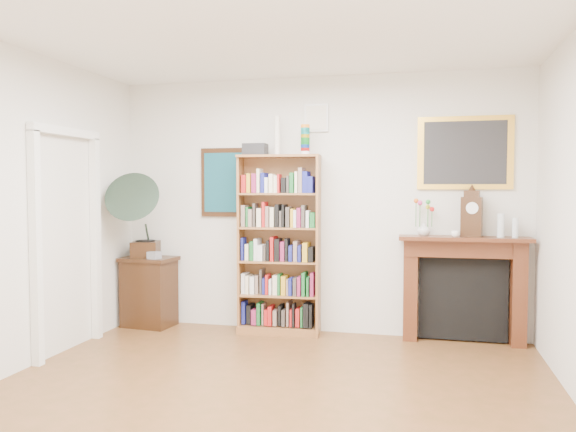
{
  "coord_description": "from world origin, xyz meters",
  "views": [
    {
      "loc": [
        1.14,
        -3.57,
        1.6
      ],
      "look_at": [
        -0.11,
        1.6,
        1.32
      ],
      "focal_mm": 35.0,
      "sensor_mm": 36.0,
      "label": 1
    }
  ],
  "objects_px": {
    "flower_vase": "(424,229)",
    "bottle_left": "(501,225)",
    "gramophone": "(138,211)",
    "cd_stack": "(154,255)",
    "bookshelf": "(279,234)",
    "mantel_clock": "(472,215)",
    "teacup": "(455,234)",
    "bottle_right": "(515,228)",
    "fireplace": "(463,280)",
    "side_cabinet": "(149,292)"
  },
  "relations": [
    {
      "from": "flower_vase",
      "to": "bottle_left",
      "type": "relative_size",
      "value": 0.59
    },
    {
      "from": "gramophone",
      "to": "cd_stack",
      "type": "bearing_deg",
      "value": -5.38
    },
    {
      "from": "bookshelf",
      "to": "mantel_clock",
      "type": "bearing_deg",
      "value": -3.8
    },
    {
      "from": "mantel_clock",
      "to": "teacup",
      "type": "distance_m",
      "value": 0.26
    },
    {
      "from": "bottle_right",
      "to": "fireplace",
      "type": "bearing_deg",
      "value": 173.77
    },
    {
      "from": "side_cabinet",
      "to": "cd_stack",
      "type": "height_order",
      "value": "cd_stack"
    },
    {
      "from": "bookshelf",
      "to": "flower_vase",
      "type": "bearing_deg",
      "value": -3.4
    },
    {
      "from": "side_cabinet",
      "to": "bottle_left",
      "type": "distance_m",
      "value": 3.89
    },
    {
      "from": "teacup",
      "to": "bottle_right",
      "type": "height_order",
      "value": "bottle_right"
    },
    {
      "from": "gramophone",
      "to": "teacup",
      "type": "distance_m",
      "value": 3.42
    },
    {
      "from": "side_cabinet",
      "to": "mantel_clock",
      "type": "bearing_deg",
      "value": 7.08
    },
    {
      "from": "flower_vase",
      "to": "bottle_right",
      "type": "height_order",
      "value": "bottle_right"
    },
    {
      "from": "cd_stack",
      "to": "flower_vase",
      "type": "distance_m",
      "value": 2.95
    },
    {
      "from": "gramophone",
      "to": "bottle_right",
      "type": "relative_size",
      "value": 4.79
    },
    {
      "from": "flower_vase",
      "to": "teacup",
      "type": "xyz_separation_m",
      "value": [
        0.31,
        -0.08,
        -0.04
      ]
    },
    {
      "from": "cd_stack",
      "to": "mantel_clock",
      "type": "distance_m",
      "value": 3.44
    },
    {
      "from": "side_cabinet",
      "to": "flower_vase",
      "type": "relative_size",
      "value": 5.6
    },
    {
      "from": "cd_stack",
      "to": "mantel_clock",
      "type": "bearing_deg",
      "value": 3.53
    },
    {
      "from": "flower_vase",
      "to": "side_cabinet",
      "type": "bearing_deg",
      "value": -178.3
    },
    {
      "from": "mantel_clock",
      "to": "bottle_right",
      "type": "height_order",
      "value": "mantel_clock"
    },
    {
      "from": "side_cabinet",
      "to": "fireplace",
      "type": "xyz_separation_m",
      "value": [
        3.46,
        0.14,
        0.24
      ]
    },
    {
      "from": "bookshelf",
      "to": "flower_vase",
      "type": "height_order",
      "value": "bookshelf"
    },
    {
      "from": "mantel_clock",
      "to": "bottle_left",
      "type": "relative_size",
      "value": 1.94
    },
    {
      "from": "fireplace",
      "to": "bottle_right",
      "type": "height_order",
      "value": "bottle_right"
    },
    {
      "from": "fireplace",
      "to": "bottle_right",
      "type": "relative_size",
      "value": 6.53
    },
    {
      "from": "mantel_clock",
      "to": "fireplace",
      "type": "bearing_deg",
      "value": 157.57
    },
    {
      "from": "fireplace",
      "to": "teacup",
      "type": "relative_size",
      "value": 16.43
    },
    {
      "from": "bottle_right",
      "to": "teacup",
      "type": "bearing_deg",
      "value": -172.97
    },
    {
      "from": "side_cabinet",
      "to": "bottle_left",
      "type": "height_order",
      "value": "bottle_left"
    },
    {
      "from": "bookshelf",
      "to": "bottle_left",
      "type": "height_order",
      "value": "bookshelf"
    },
    {
      "from": "gramophone",
      "to": "flower_vase",
      "type": "bearing_deg",
      "value": -10.59
    },
    {
      "from": "bottle_left",
      "to": "flower_vase",
      "type": "bearing_deg",
      "value": 179.15
    },
    {
      "from": "bookshelf",
      "to": "mantel_clock",
      "type": "distance_m",
      "value": 2.01
    },
    {
      "from": "teacup",
      "to": "fireplace",
      "type": "bearing_deg",
      "value": 52.93
    },
    {
      "from": "fireplace",
      "to": "flower_vase",
      "type": "height_order",
      "value": "flower_vase"
    },
    {
      "from": "fireplace",
      "to": "cd_stack",
      "type": "relative_size",
      "value": 10.88
    },
    {
      "from": "gramophone",
      "to": "flower_vase",
      "type": "height_order",
      "value": "gramophone"
    },
    {
      "from": "bookshelf",
      "to": "side_cabinet",
      "type": "distance_m",
      "value": 1.68
    },
    {
      "from": "cd_stack",
      "to": "teacup",
      "type": "bearing_deg",
      "value": 2.35
    },
    {
      "from": "cd_stack",
      "to": "bottle_left",
      "type": "bearing_deg",
      "value": 3.12
    },
    {
      "from": "bookshelf",
      "to": "bottle_right",
      "type": "bearing_deg",
      "value": -4.12
    },
    {
      "from": "bookshelf",
      "to": "side_cabinet",
      "type": "relative_size",
      "value": 2.81
    },
    {
      "from": "fireplace",
      "to": "bottle_left",
      "type": "height_order",
      "value": "bottle_left"
    },
    {
      "from": "mantel_clock",
      "to": "bottle_right",
      "type": "xyz_separation_m",
      "value": [
        0.42,
        -0.01,
        -0.13
      ]
    },
    {
      "from": "fireplace",
      "to": "bottle_right",
      "type": "bearing_deg",
      "value": -7.71
    },
    {
      "from": "flower_vase",
      "to": "bottle_right",
      "type": "xyz_separation_m",
      "value": [
        0.88,
        -0.01,
        0.03
      ]
    },
    {
      "from": "gramophone",
      "to": "bottle_right",
      "type": "xyz_separation_m",
      "value": [
        3.99,
        0.23,
        -0.14
      ]
    },
    {
      "from": "gramophone",
      "to": "mantel_clock",
      "type": "xyz_separation_m",
      "value": [
        3.57,
        0.24,
        -0.01
      ]
    },
    {
      "from": "cd_stack",
      "to": "teacup",
      "type": "distance_m",
      "value": 3.25
    },
    {
      "from": "bookshelf",
      "to": "gramophone",
      "type": "xyz_separation_m",
      "value": [
        -1.57,
        -0.2,
        0.25
      ]
    }
  ]
}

